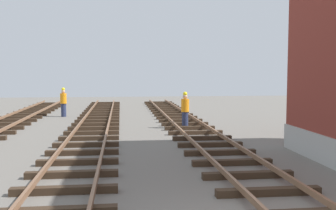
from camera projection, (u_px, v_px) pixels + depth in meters
track_worker_foreground at (185, 110)px, 20.29m from camera, size 0.40×0.40×1.87m
track_worker_distant at (63, 102)px, 25.60m from camera, size 0.40×0.40×1.87m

